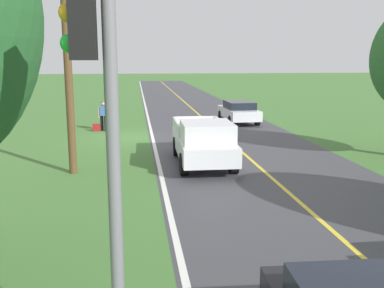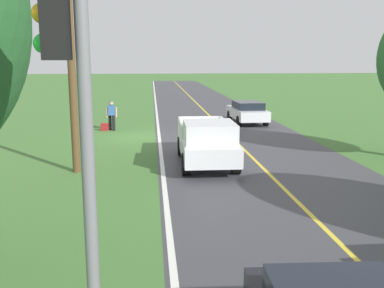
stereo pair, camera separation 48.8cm
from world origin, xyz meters
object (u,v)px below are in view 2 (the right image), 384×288
at_px(hitchhiker_walking, 112,113).
at_px(suitcase_carried, 105,127).
at_px(sedan_near_oncoming, 247,111).
at_px(pickup_truck_passing, 207,141).
at_px(utility_pole_roadside, 71,60).
at_px(traffic_light_mast, 72,109).

relative_size(hitchhiker_walking, suitcase_carried, 3.80).
height_order(hitchhiker_walking, sedan_near_oncoming, hitchhiker_walking).
bearing_deg(suitcase_carried, pickup_truck_passing, 25.94).
bearing_deg(pickup_truck_passing, sedan_near_oncoming, -109.86).
bearing_deg(hitchhiker_walking, sedan_near_oncoming, -165.90).
relative_size(suitcase_carried, pickup_truck_passing, 0.08).
height_order(hitchhiker_walking, suitcase_carried, hitchhiker_walking).
xyz_separation_m(suitcase_carried, utility_pole_roadside, (0.05, 9.54, 3.85)).
distance_m(pickup_truck_passing, sedan_near_oncoming, 11.84).
relative_size(hitchhiker_walking, utility_pole_roadside, 0.21).
xyz_separation_m(sedan_near_oncoming, utility_pole_roadside, (8.93, 11.77, 3.31)).
height_order(suitcase_carried, pickup_truck_passing, pickup_truck_passing).
bearing_deg(sedan_near_oncoming, utility_pole_roadside, 52.81).
height_order(pickup_truck_passing, sedan_near_oncoming, pickup_truck_passing).
xyz_separation_m(suitcase_carried, pickup_truck_passing, (-4.85, 8.91, 0.75)).
height_order(pickup_truck_passing, traffic_light_mast, traffic_light_mast).
xyz_separation_m(traffic_light_mast, sedan_near_oncoming, (-7.04, -22.81, -2.80)).
relative_size(traffic_light_mast, sedan_near_oncoming, 1.17).
distance_m(suitcase_carried, pickup_truck_passing, 10.18).
bearing_deg(traffic_light_mast, sedan_near_oncoming, -107.15).
height_order(traffic_light_mast, utility_pole_roadside, utility_pole_roadside).
xyz_separation_m(suitcase_carried, sedan_near_oncoming, (-8.88, -2.22, 0.54)).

